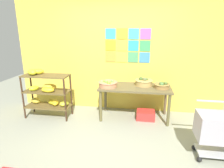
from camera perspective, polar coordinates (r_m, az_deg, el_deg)
ground at (r=3.36m, az=-1.91°, el=-18.19°), size 9.22×9.22×0.00m
back_wall_with_art at (r=4.41m, az=1.94°, el=10.37°), size 4.85×0.07×2.89m
banana_shelf_unit at (r=4.38m, az=-19.18°, el=-1.85°), size 0.99×0.40×1.09m
display_table at (r=4.08m, az=6.86°, el=-1.96°), size 1.50×0.68×0.72m
fruit_basket_back_right at (r=4.15m, az=9.55°, el=0.59°), size 0.39×0.39×0.17m
fruit_basket_left at (r=4.02m, az=14.75°, el=-0.37°), size 0.32×0.32×0.14m
fruit_basket_right at (r=3.99m, az=-1.23°, el=0.07°), size 0.40×0.40×0.16m
produce_crate_under_table at (r=4.25m, az=10.07°, el=-9.14°), size 0.39×0.29×0.19m
shopping_cart at (r=3.26m, az=29.37°, el=-11.69°), size 0.61×0.44×0.84m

